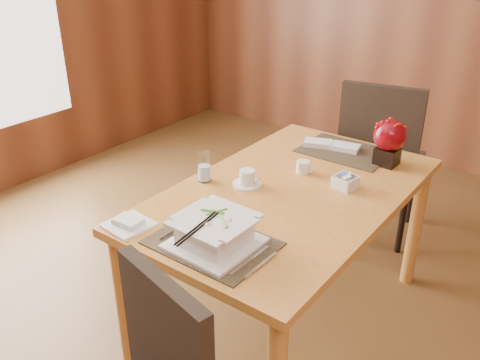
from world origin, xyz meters
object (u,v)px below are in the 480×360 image
Objects in this scene: coffee_cup at (247,179)px; water_glass at (204,167)px; berry_decor at (389,140)px; soup_setting at (214,232)px; sugar_caddy at (345,182)px; dining_table at (289,208)px; bread_plate at (129,225)px; far_chair at (380,154)px; creamer_jug at (303,167)px.

coffee_cup is 0.21m from water_glass.
soup_setting is at bearing -101.56° from berry_decor.
soup_setting is at bearing -45.68° from water_glass.
berry_decor reaches higher than sugar_caddy.
water_glass is at bearing -131.46° from berry_decor.
dining_table is at bearing 23.43° from water_glass.
coffee_cup is at bearing -146.00° from sugar_caddy.
coffee_cup is at bearing 73.91° from bread_plate.
dining_table is 6.40× the size of berry_decor.
coffee_cup is 0.93× the size of water_glass.
soup_setting is 2.25× the size of coffee_cup.
coffee_cup reaches higher than dining_table.
sugar_caddy is (0.56, 0.33, -0.04)m from water_glass.
water_glass reaches higher than bread_plate.
berry_decor is at bearing 55.30° from coffee_cup.
sugar_caddy is 0.87m from far_chair.
soup_setting is 2.09× the size of water_glass.
berry_decor is at bearing 79.72° from soup_setting.
water_glass reaches higher than coffee_cup.
water_glass is 0.62× the size of berry_decor.
bread_plate is (-0.36, -0.10, -0.05)m from soup_setting.
creamer_jug is at bearing 73.57° from far_chair.
soup_setting is at bearing -67.33° from coffee_cup.
creamer_jug is at bearing 70.43° from bread_plate.
far_chair is (0.01, 1.56, -0.22)m from soup_setting.
coffee_cup is 1.62× the size of creamer_jug.
coffee_cup is at bearing 23.35° from water_glass.
sugar_caddy is (0.37, 0.25, -0.00)m from coffee_cup.
far_chair reaches higher than dining_table.
far_chair reaches higher than berry_decor.
dining_table is at bearing -137.79° from sugar_caddy.
coffee_cup is at bearing -124.70° from berry_decor.
creamer_jug is 0.88× the size of sugar_caddy.
bread_plate is at bearing -163.96° from soup_setting.
bread_plate is (-0.30, -0.84, -0.02)m from creamer_jug.
far_chair reaches higher than creamer_jug.
water_glass reaches higher than sugar_caddy.
soup_setting is at bearing 78.28° from far_chair.
far_chair reaches higher than soup_setting.
berry_decor is 0.23× the size of far_chair.
water_glass is 0.65m from sugar_caddy.
creamer_jug is at bearing -130.44° from berry_decor.
creamer_jug is (0.14, 0.27, -0.00)m from coffee_cup.
far_chair is (0.37, 1.66, -0.17)m from bread_plate.
sugar_caddy is at bearing 77.96° from soup_setting.
sugar_caddy is (0.17, 0.73, -0.03)m from soup_setting.
coffee_cup reaches higher than sugar_caddy.
water_glass reaches higher than creamer_jug.
dining_table is 9.02× the size of bread_plate.
coffee_cup is 0.13× the size of far_chair.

